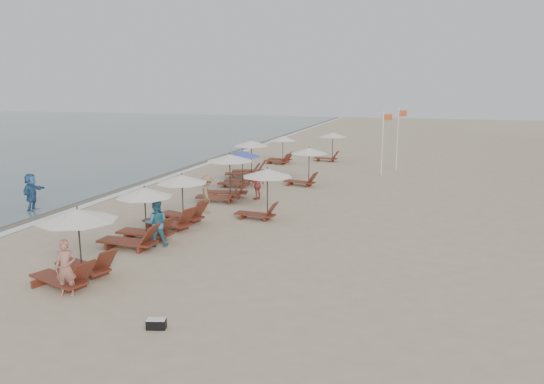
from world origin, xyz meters
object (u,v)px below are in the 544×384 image
(lounger_station_5, at_px, (247,160))
(beachgoer_mid_b, at_px, (207,194))
(beachgoer_near, at_px, (66,268))
(beachgoer_far_a, at_px, (258,185))
(inland_station_0, at_px, (263,186))
(inland_station_1, at_px, (306,161))
(inland_station_2, at_px, (330,143))
(lounger_station_0, at_px, (73,245))
(waterline_walker, at_px, (31,192))
(beachgoer_mid_a, at_px, (156,223))
(lounger_station_4, at_px, (239,168))
(lounger_station_3, at_px, (225,179))
(flag_pole_near, at_px, (383,140))
(lounger_station_2, at_px, (176,203))
(lounger_station_6, at_px, (280,150))
(duffel_bag, at_px, (156,324))
(lounger_station_1, at_px, (138,220))

(lounger_station_5, relative_size, beachgoer_mid_b, 1.59)
(beachgoer_mid_b, bearing_deg, beachgoer_near, 153.06)
(beachgoer_far_a, bearing_deg, inland_station_0, 47.83)
(inland_station_1, relative_size, inland_station_2, 1.00)
(lounger_station_0, bearing_deg, waterline_walker, 138.09)
(beachgoer_mid_a, bearing_deg, lounger_station_4, -107.50)
(lounger_station_5, xyz_separation_m, inland_station_0, (4.31, -9.94, 0.37))
(lounger_station_3, xyz_separation_m, beachgoer_mid_a, (0.55, -7.94, -0.27))
(flag_pole_near, bearing_deg, lounger_station_2, -114.70)
(inland_station_0, bearing_deg, lounger_station_6, 103.68)
(inland_station_1, height_order, waterline_walker, inland_station_1)
(lounger_station_5, bearing_deg, lounger_station_4, -78.67)
(lounger_station_0, height_order, lounger_station_6, lounger_station_0)
(beachgoer_mid_a, bearing_deg, beachgoer_mid_b, -109.94)
(lounger_station_5, height_order, waterline_walker, lounger_station_5)
(lounger_station_2, height_order, lounger_station_3, lounger_station_3)
(inland_station_0, xyz_separation_m, flag_pole_near, (3.93, 13.09, 0.87))
(lounger_station_2, relative_size, lounger_station_5, 0.97)
(inland_station_0, xyz_separation_m, beachgoer_far_a, (-1.49, 3.66, -0.71))
(beachgoer_far_a, height_order, duffel_bag, beachgoer_far_a)
(inland_station_0, xyz_separation_m, beachgoer_mid_a, (-2.49, -4.91, -0.60))
(lounger_station_2, height_order, lounger_station_4, lounger_station_2)
(beachgoer_near, relative_size, waterline_walker, 0.90)
(lounger_station_3, bearing_deg, beachgoer_mid_a, -86.05)
(beachgoer_mid_a, bearing_deg, lounger_station_0, 58.41)
(lounger_station_1, distance_m, beachgoer_mid_b, 5.28)
(lounger_station_4, height_order, beachgoer_mid_b, lounger_station_4)
(lounger_station_4, distance_m, beachgoer_mid_b, 6.54)
(lounger_station_5, bearing_deg, beachgoer_mid_a, -82.99)
(lounger_station_1, relative_size, lounger_station_2, 0.97)
(lounger_station_1, relative_size, beachgoer_mid_a, 1.53)
(lounger_station_6, bearing_deg, flag_pole_near, -21.03)
(lounger_station_6, bearing_deg, inland_station_0, -76.32)
(lounger_station_0, xyz_separation_m, duffel_bag, (3.87, -2.03, -1.01))
(inland_station_1, distance_m, beachgoer_far_a, 4.72)
(inland_station_0, height_order, beachgoer_near, inland_station_0)
(lounger_station_6, bearing_deg, inland_station_1, -64.09)
(lounger_station_3, relative_size, duffel_bag, 5.57)
(lounger_station_0, height_order, inland_station_0, lounger_station_0)
(lounger_station_1, xyz_separation_m, lounger_station_2, (0.08, 2.81, 0.03))
(duffel_bag, bearing_deg, beachgoer_mid_b, 108.05)
(beachgoer_mid_b, height_order, flag_pole_near, flag_pole_near)
(beachgoer_near, bearing_deg, duffel_bag, -38.26)
(lounger_station_2, distance_m, duffel_bag, 9.52)
(lounger_station_3, distance_m, beachgoer_near, 12.75)
(lounger_station_5, distance_m, flag_pole_near, 8.91)
(lounger_station_6, bearing_deg, beachgoer_far_a, -78.96)
(lounger_station_6, relative_size, beachgoer_mid_b, 1.36)
(waterline_walker, relative_size, duffel_bag, 3.49)
(lounger_station_6, bearing_deg, lounger_station_5, -93.59)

